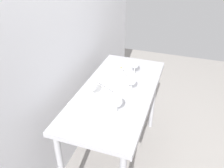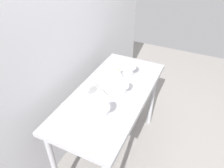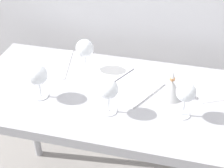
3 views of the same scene
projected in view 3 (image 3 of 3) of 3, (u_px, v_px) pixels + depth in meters
name	position (u px, v px, depth m)	size (l,w,h in m)	color
steel_counter	(115.00, 110.00, 1.54)	(1.40, 0.65, 0.90)	#A4A4A9
wine_glass_near_center	(109.00, 90.00, 1.31)	(0.08, 0.08, 0.17)	white
wine_glass_near_left	(38.00, 76.00, 1.39)	(0.09, 0.09, 0.17)	white
wine_glass_near_right	(186.00, 93.00, 1.28)	(0.08, 0.08, 0.17)	white
wine_glass_far_left	(85.00, 49.00, 1.57)	(0.09, 0.09, 0.17)	white
open_notebook	(119.00, 80.00, 1.56)	(0.45, 0.39, 0.01)	white
tasting_sheet_upper	(209.00, 87.00, 1.51)	(0.17, 0.21, 0.00)	white
tasting_sheet_lower	(54.00, 63.00, 1.68)	(0.16, 0.28, 0.00)	white
decanter_funnel	(171.00, 88.00, 1.43)	(0.11, 0.11, 0.14)	silver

